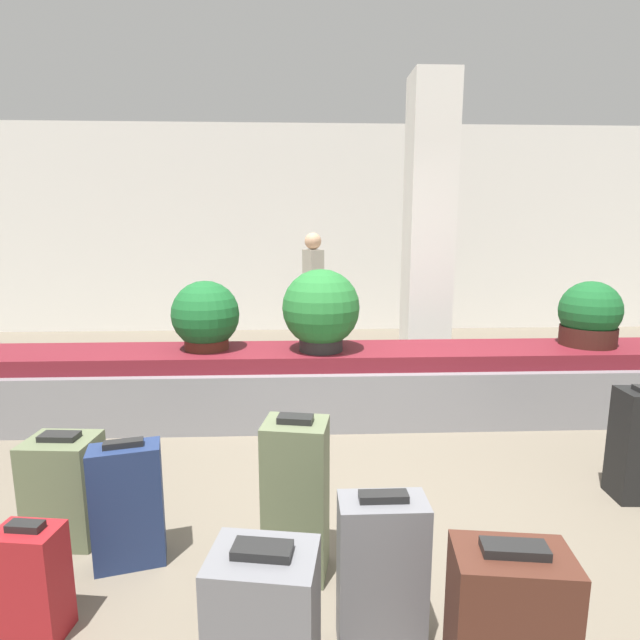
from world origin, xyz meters
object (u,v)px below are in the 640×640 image
suitcase_0 (128,505)px  suitcase_5 (382,574)px  suitcase_6 (32,582)px  potted_plant_2 (321,311)px  pillar (428,231)px  suitcase_1 (65,489)px  traveler_0 (313,282)px  suitcase_2 (296,498)px  potted_plant_0 (590,316)px  potted_plant_1 (206,317)px

suitcase_0 → suitcase_5: (1.14, -0.55, 0.01)m
suitcase_5 → suitcase_6: bearing=175.2°
suitcase_0 → suitcase_5: bearing=-39.4°
suitcase_6 → potted_plant_2: size_ratio=0.72×
suitcase_6 → potted_plant_2: bearing=68.8°
pillar → suitcase_1: bearing=-131.7°
potted_plant_2 → traveler_0: traveler_0 is taller
pillar → suitcase_2: 3.77m
potted_plant_2 → traveler_0: bearing=89.8°
suitcase_2 → suitcase_5: suitcase_2 is taller
suitcase_1 → potted_plant_0: size_ratio=1.04×
pillar → suitcase_0: size_ratio=5.01×
pillar → suitcase_6: pillar is taller
suitcase_0 → potted_plant_1: potted_plant_1 is taller
suitcase_1 → potted_plant_1: bearing=80.1°
suitcase_6 → suitcase_5: bearing=3.0°
suitcase_1 → pillar: bearing=52.8°
potted_plant_1 → potted_plant_2: (0.97, -0.09, 0.06)m
pillar → suitcase_0: pillar is taller
suitcase_1 → suitcase_2: 1.26m
suitcase_1 → suitcase_5: bearing=-21.7°
suitcase_6 → potted_plant_2: 2.70m
suitcase_2 → traveler_0: 4.48m
pillar → potted_plant_1: 2.62m
suitcase_6 → traveler_0: bearing=82.8°
pillar → suitcase_5: pillar is taller
pillar → suitcase_1: 4.18m
suitcase_6 → traveler_0: size_ratio=0.32×
suitcase_1 → potted_plant_0: bearing=29.2°
suitcase_1 → potted_plant_0: (3.78, 1.73, 0.59)m
potted_plant_0 → potted_plant_2: bearing=-177.6°
suitcase_1 → suitcase_6: size_ratio=1.18×
suitcase_0 → suitcase_6: bearing=-132.6°
suitcase_6 → potted_plant_0: potted_plant_0 is taller
suitcase_6 → suitcase_1: bearing=111.5°
suitcase_1 → suitcase_5: suitcase_5 is taller
suitcase_6 → potted_plant_0: size_ratio=0.88×
potted_plant_0 → pillar: bearing=132.8°
suitcase_0 → traveler_0: bearing=62.8°
suitcase_5 → traveler_0: bearing=91.2°
suitcase_1 → suitcase_6: (0.16, -0.65, -0.05)m
potted_plant_2 → suitcase_1: bearing=-131.0°
pillar → potted_plant_0: pillar is taller
suitcase_0 → suitcase_1: (-0.40, 0.21, -0.02)m
suitcase_6 → potted_plant_2: potted_plant_2 is taller
suitcase_6 → potted_plant_0: 4.37m
suitcase_1 → traveler_0: traveler_0 is taller
potted_plant_0 → potted_plant_2: (-2.36, -0.10, 0.08)m
pillar → potted_plant_0: bearing=-47.2°
suitcase_5 → traveler_0: (-0.12, 4.89, 0.61)m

